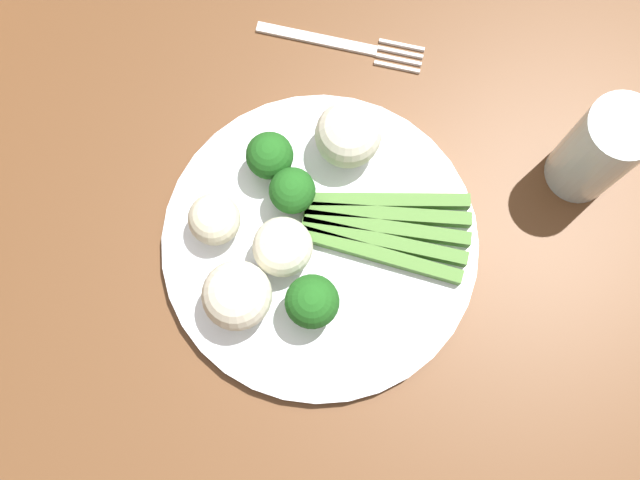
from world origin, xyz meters
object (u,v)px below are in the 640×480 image
plate (320,243)px  fork (342,44)px  cauliflower_mid (283,247)px  water_glass (599,151)px  cauliflower_outer_edge (237,296)px  broccoli_front (270,156)px  asparagus_bundle (385,228)px  cauliflower_edge (348,135)px  broccoli_right (318,299)px  dining_table (314,324)px  broccoli_near_center (292,191)px  cauliflower_front_left (214,219)px

plate → fork: plate is taller
cauliflower_mid → water_glass: water_glass is taller
cauliflower_outer_edge → broccoli_front: bearing=-167.6°
asparagus_bundle → fork: bearing=108.9°
broccoli_front → cauliflower_edge: 0.07m
broccoli_right → cauliflower_edge: 0.15m
plate → broccoli_right: broccoli_right is taller
broccoli_right → cauliflower_edge: (-0.14, -0.04, -0.00)m
cauliflower_mid → cauliflower_edge: cauliflower_edge is taller
dining_table → asparagus_bundle: 0.15m
broccoli_right → broccoli_front: bearing=-137.4°
dining_table → broccoli_near_center: bearing=-145.8°
plate → fork: bearing=-162.2°
broccoli_front → cauliflower_front_left: broccoli_front is taller
plate → cauliflower_outer_edge: (0.08, -0.04, 0.04)m
asparagus_bundle → broccoli_right: broccoli_right is taller
broccoli_near_center → cauliflower_front_left: size_ratio=1.09×
plate → cauliflower_outer_edge: cauliflower_outer_edge is taller
cauliflower_outer_edge → cauliflower_mid: 0.06m
cauliflower_front_left → water_glass: water_glass is taller
broccoli_front → fork: size_ratio=0.31×
broccoli_front → cauliflower_mid: size_ratio=0.99×
dining_table → water_glass: size_ratio=12.11×
plate → cauliflower_mid: 0.05m
asparagus_bundle → cauliflower_edge: cauliflower_edge is taller
cauliflower_front_left → fork: 0.22m
broccoli_near_center → broccoli_front: size_ratio=0.97×
broccoli_front → cauliflower_front_left: bearing=-16.4°
dining_table → asparagus_bundle: asparagus_bundle is taller
broccoli_near_center → cauliflower_outer_edge: size_ratio=0.84×
fork → water_glass: 0.26m
broccoli_near_center → fork: bearing=-171.7°
plate → water_glass: (-0.16, 0.19, 0.05)m
broccoli_near_center → broccoli_right: (0.08, 0.06, 0.00)m
asparagus_bundle → cauliflower_front_left: size_ratio=3.45×
cauliflower_outer_edge → asparagus_bundle: bearing=140.9°
asparagus_bundle → cauliflower_edge: size_ratio=2.67×
asparagus_bundle → water_glass: size_ratio=1.39×
dining_table → cauliflower_front_left: cauliflower_front_left is taller
broccoli_right → water_glass: size_ratio=0.49×
broccoli_right → water_glass: water_glass is taller
plate → broccoli_right: 0.07m
cauliflower_outer_edge → cauliflower_edge: (-0.17, 0.03, -0.00)m
cauliflower_outer_edge → water_glass: bearing=135.8°
broccoli_right → dining_table: bearing=-42.2°
dining_table → cauliflower_outer_edge: (0.02, -0.06, 0.14)m
cauliflower_edge → broccoli_right: bearing=13.9°
dining_table → broccoli_near_center: 0.17m
asparagus_bundle → broccoli_near_center: (0.01, -0.09, 0.02)m
broccoli_near_center → cauliflower_front_left: (0.05, -0.05, -0.01)m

